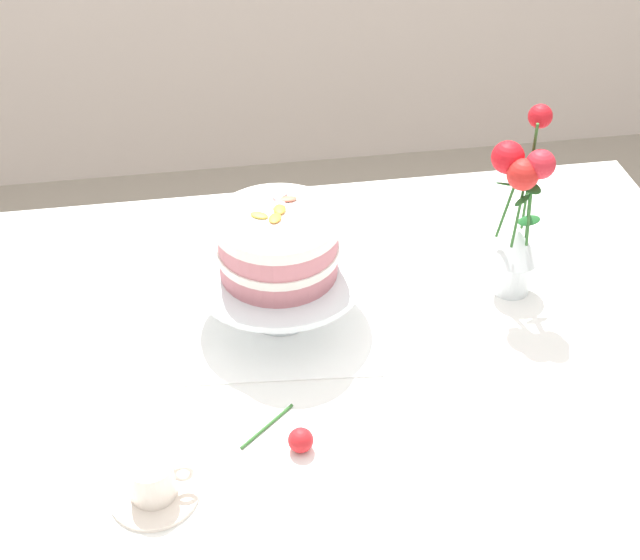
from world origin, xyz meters
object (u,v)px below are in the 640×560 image
object	(u,v)px
dining_table	(347,392)
cake_stand	(279,279)
layer_cake	(278,244)
teacup	(153,483)
flower_vase	(519,218)
fallen_rose	(299,439)

from	to	relation	value
dining_table	cake_stand	bearing A→B (deg)	132.44
layer_cake	teacup	bearing A→B (deg)	-121.78
layer_cake	flower_vase	bearing A→B (deg)	1.81
cake_stand	dining_table	bearing A→B (deg)	-47.56
layer_cake	fallen_rose	distance (m)	0.33
layer_cake	flower_vase	size ratio (longest dim) A/B	0.59
layer_cake	flower_vase	xyz separation A→B (m)	(0.41, 0.01, -0.00)
dining_table	fallen_rose	size ratio (longest dim) A/B	12.90
flower_vase	teacup	distance (m)	0.75
cake_stand	fallen_rose	size ratio (longest dim) A/B	2.67
cake_stand	fallen_rose	bearing A→B (deg)	-91.85
dining_table	cake_stand	distance (m)	0.23
fallen_rose	cake_stand	bearing A→B (deg)	88.15
dining_table	cake_stand	size ratio (longest dim) A/B	4.83
flower_vase	fallen_rose	distance (m)	0.55
flower_vase	fallen_rose	bearing A→B (deg)	-143.57
flower_vase	teacup	bearing A→B (deg)	-149.87
dining_table	teacup	bearing A→B (deg)	-142.41
dining_table	layer_cake	size ratio (longest dim) A/B	6.80
layer_cake	flower_vase	distance (m)	0.42
layer_cake	dining_table	bearing A→B (deg)	-47.60
fallen_rose	dining_table	bearing A→B (deg)	60.20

